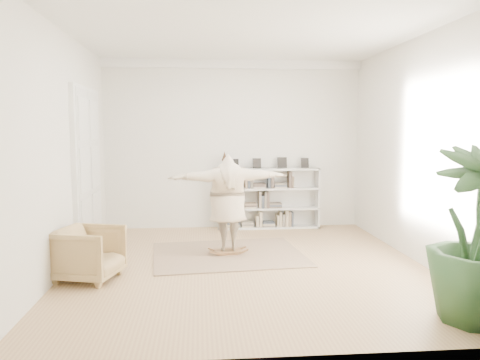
# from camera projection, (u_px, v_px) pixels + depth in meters

# --- Properties ---
(floor) EXTENTS (6.00, 6.00, 0.00)m
(floor) POSITION_uv_depth(u_px,v_px,m) (247.00, 265.00, 7.34)
(floor) COLOR #A67E55
(floor) RESTS_ON ground
(room_shell) EXTENTS (6.00, 6.00, 6.00)m
(room_shell) POSITION_uv_depth(u_px,v_px,m) (233.00, 64.00, 9.88)
(room_shell) COLOR silver
(room_shell) RESTS_ON floor
(doors) EXTENTS (0.09, 1.78, 2.92)m
(doors) POSITION_uv_depth(u_px,v_px,m) (88.00, 171.00, 8.25)
(doors) COLOR white
(doors) RESTS_ON floor
(bookshelf) EXTENTS (2.20, 0.35, 1.64)m
(bookshelf) POSITION_uv_depth(u_px,v_px,m) (268.00, 199.00, 10.13)
(bookshelf) COLOR silver
(bookshelf) RESTS_ON floor
(armchair) EXTENTS (1.02, 1.00, 0.76)m
(armchair) POSITION_uv_depth(u_px,v_px,m) (89.00, 254.00, 6.60)
(armchair) COLOR tan
(armchair) RESTS_ON floor
(rug) EXTENTS (2.68, 2.23, 0.02)m
(rug) POSITION_uv_depth(u_px,v_px,m) (228.00, 254.00, 7.97)
(rug) COLOR tan
(rug) RESTS_ON floor
(rocker_board) EXTENTS (0.48, 0.31, 0.10)m
(rocker_board) POSITION_uv_depth(u_px,v_px,m) (228.00, 251.00, 7.96)
(rocker_board) COLOR #925B3A
(rocker_board) RESTS_ON rug
(person) EXTENTS (2.04, 0.73, 1.63)m
(person) POSITION_uv_depth(u_px,v_px,m) (228.00, 201.00, 7.87)
(person) COLOR beige
(person) RESTS_ON rocker_board
(houseplant) EXTENTS (1.31, 1.31, 1.95)m
(houseplant) POSITION_uv_depth(u_px,v_px,m) (479.00, 235.00, 5.10)
(houseplant) COLOR #284B25
(houseplant) RESTS_ON floor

